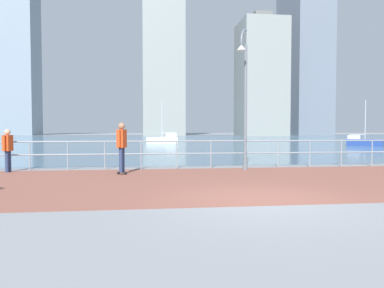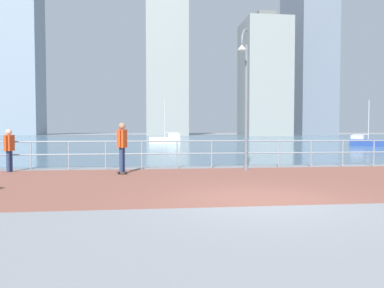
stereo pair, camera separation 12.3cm
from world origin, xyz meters
name	(u,v)px [view 2 (the right image)]	position (x,y,z in m)	size (l,w,h in m)	color
ground	(170,141)	(0.00, 40.00, 0.00)	(220.00, 220.00, 0.00)	gray
brick_paving	(231,181)	(0.00, 2.92, 0.00)	(28.00, 7.13, 0.01)	#935647
harbor_water	(167,139)	(0.00, 51.49, 0.00)	(180.00, 88.00, 0.00)	slate
waterfront_railing	(212,149)	(0.00, 6.49, 0.78)	(25.25, 0.06, 1.14)	#8C99A3
lamppost	(245,92)	(1.17, 5.75, 3.01)	(0.57, 0.73, 5.44)	slate
skateboarder	(122,143)	(-3.44, 4.95, 1.10)	(0.41, 0.55, 1.81)	black
bystander	(9,147)	(-7.65, 6.14, 0.93)	(0.30, 0.56, 1.59)	navy
sailboat_red	(166,139)	(-0.87, 32.23, 0.46)	(3.43, 1.08, 4.81)	white
sailboat_gray	(367,142)	(17.53, 23.49, 0.41)	(2.94, 2.73, 4.31)	#284799
tower_brick	(11,57)	(-42.34, 99.74, 22.15)	(16.41, 10.26, 45.97)	#8493A3
tower_beige	(308,60)	(41.95, 90.89, 21.42)	(10.22, 17.58, 44.52)	slate
tower_steel	(264,78)	(25.00, 77.76, 14.07)	(10.62, 11.79, 29.81)	#939993
tower_concrete	(166,48)	(1.44, 88.45, 23.31)	(10.41, 17.42, 48.30)	#939993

